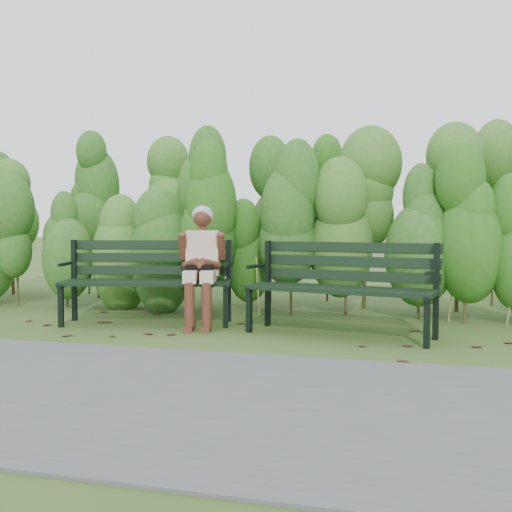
# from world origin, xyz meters

# --- Properties ---
(ground) EXTENTS (80.00, 80.00, 0.00)m
(ground) POSITION_xyz_m (0.00, 0.00, 0.00)
(ground) COLOR #2E5317
(footpath) EXTENTS (60.00, 2.50, 0.01)m
(footpath) POSITION_xyz_m (0.00, -2.20, 0.01)
(footpath) COLOR #474749
(footpath) RESTS_ON ground
(hedge_band) EXTENTS (11.04, 1.67, 2.42)m
(hedge_band) POSITION_xyz_m (0.00, 1.86, 1.26)
(hedge_band) COLOR #47381E
(hedge_band) RESTS_ON ground
(leaf_litter) EXTENTS (5.32, 2.17, 0.01)m
(leaf_litter) POSITION_xyz_m (0.34, -0.13, 0.00)
(leaf_litter) COLOR #58301D
(leaf_litter) RESTS_ON ground
(bench_left) EXTENTS (1.90, 1.00, 0.91)m
(bench_left) POSITION_xyz_m (-1.22, 0.37, 0.53)
(bench_left) COLOR black
(bench_left) RESTS_ON ground
(bench_right) EXTENTS (1.89, 0.94, 0.91)m
(bench_right) POSITION_xyz_m (0.91, 0.21, 0.53)
(bench_right) COLOR black
(bench_right) RESTS_ON ground
(seated_woman) EXTENTS (0.53, 0.77, 1.28)m
(seated_woman) POSITION_xyz_m (-0.59, 0.33, 0.73)
(seated_woman) COLOR beige
(seated_woman) RESTS_ON ground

